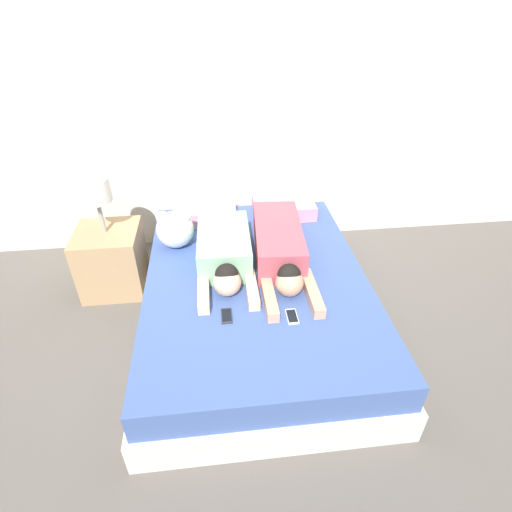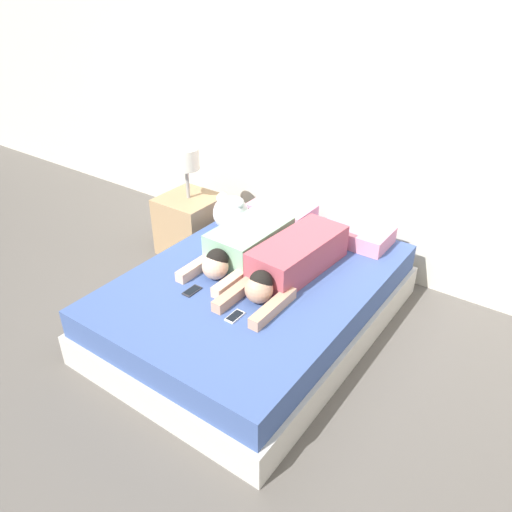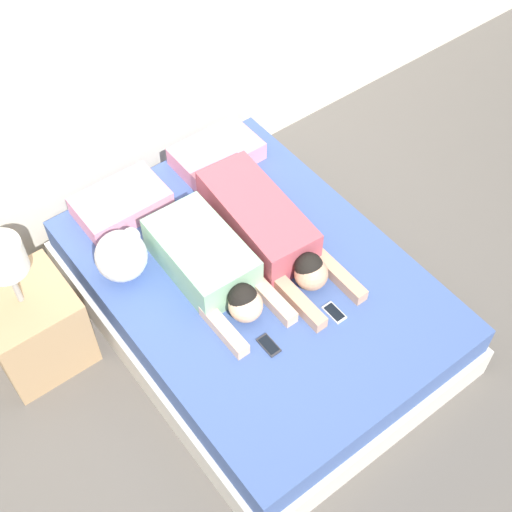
{
  "view_description": "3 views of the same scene",
  "coord_description": "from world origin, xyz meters",
  "px_view_note": "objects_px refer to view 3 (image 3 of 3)",
  "views": [
    {
      "loc": [
        -0.25,
        -2.14,
        2.04
      ],
      "look_at": [
        0.0,
        0.0,
        0.57
      ],
      "focal_mm": 28.0,
      "sensor_mm": 36.0,
      "label": 1
    },
    {
      "loc": [
        1.62,
        -2.27,
        2.23
      ],
      "look_at": [
        0.0,
        0.0,
        0.57
      ],
      "focal_mm": 35.0,
      "sensor_mm": 36.0,
      "label": 2
    },
    {
      "loc": [
        -1.38,
        -1.8,
        3.43
      ],
      "look_at": [
        0.0,
        0.0,
        0.57
      ],
      "focal_mm": 50.0,
      "sensor_mm": 36.0,
      "label": 3
    }
  ],
  "objects_px": {
    "cell_phone_left": "(269,345)",
    "cell_phone_right": "(334,313)",
    "bed": "(256,296)",
    "nightstand": "(32,323)",
    "person_right": "(267,228)",
    "plush_toy": "(121,255)",
    "person_left": "(210,264)",
    "pillow_head_right": "(217,154)",
    "pillow_head_left": "(121,203)"
  },
  "relations": [
    {
      "from": "pillow_head_right",
      "to": "cell_phone_left",
      "type": "bearing_deg",
      "value": -114.46
    },
    {
      "from": "bed",
      "to": "plush_toy",
      "type": "xyz_separation_m",
      "value": [
        -0.55,
        0.43,
        0.36
      ]
    },
    {
      "from": "cell_phone_left",
      "to": "person_right",
      "type": "bearing_deg",
      "value": 52.87
    },
    {
      "from": "pillow_head_left",
      "to": "person_left",
      "type": "height_order",
      "value": "person_left"
    },
    {
      "from": "pillow_head_left",
      "to": "nightstand",
      "type": "relative_size",
      "value": 0.54
    },
    {
      "from": "cell_phone_left",
      "to": "plush_toy",
      "type": "xyz_separation_m",
      "value": [
        -0.33,
        0.82,
        0.14
      ]
    },
    {
      "from": "nightstand",
      "to": "person_right",
      "type": "bearing_deg",
      "value": -17.01
    },
    {
      "from": "bed",
      "to": "nightstand",
      "type": "bearing_deg",
      "value": 153.83
    },
    {
      "from": "pillow_head_right",
      "to": "bed",
      "type": "bearing_deg",
      "value": -111.96
    },
    {
      "from": "pillow_head_left",
      "to": "person_right",
      "type": "bearing_deg",
      "value": -52.76
    },
    {
      "from": "person_left",
      "to": "cell_phone_left",
      "type": "xyz_separation_m",
      "value": [
        -0.02,
        -0.52,
        -0.1
      ]
    },
    {
      "from": "person_left",
      "to": "cell_phone_left",
      "type": "bearing_deg",
      "value": -92.09
    },
    {
      "from": "bed",
      "to": "cell_phone_left",
      "type": "bearing_deg",
      "value": -119.4
    },
    {
      "from": "cell_phone_right",
      "to": "nightstand",
      "type": "height_order",
      "value": "nightstand"
    },
    {
      "from": "person_left",
      "to": "plush_toy",
      "type": "distance_m",
      "value": 0.46
    },
    {
      "from": "pillow_head_right",
      "to": "person_right",
      "type": "relative_size",
      "value": 0.46
    },
    {
      "from": "pillow_head_right",
      "to": "person_right",
      "type": "distance_m",
      "value": 0.69
    },
    {
      "from": "cell_phone_left",
      "to": "pillow_head_right",
      "type": "bearing_deg",
      "value": 65.54
    },
    {
      "from": "bed",
      "to": "person_right",
      "type": "xyz_separation_m",
      "value": [
        0.18,
        0.14,
        0.32
      ]
    },
    {
      "from": "person_right",
      "to": "plush_toy",
      "type": "relative_size",
      "value": 3.83
    },
    {
      "from": "cell_phone_right",
      "to": "plush_toy",
      "type": "height_order",
      "value": "plush_toy"
    },
    {
      "from": "person_left",
      "to": "pillow_head_right",
      "type": "bearing_deg",
      "value": 52.4
    },
    {
      "from": "person_left",
      "to": "plush_toy",
      "type": "xyz_separation_m",
      "value": [
        -0.35,
        0.3,
        0.04
      ]
    },
    {
      "from": "person_right",
      "to": "cell_phone_right",
      "type": "bearing_deg",
      "value": -92.1
    },
    {
      "from": "plush_toy",
      "to": "nightstand",
      "type": "height_order",
      "value": "nightstand"
    },
    {
      "from": "pillow_head_right",
      "to": "person_left",
      "type": "bearing_deg",
      "value": -127.6
    },
    {
      "from": "person_right",
      "to": "cell_phone_right",
      "type": "height_order",
      "value": "person_right"
    },
    {
      "from": "cell_phone_left",
      "to": "nightstand",
      "type": "distance_m",
      "value": 1.26
    },
    {
      "from": "pillow_head_left",
      "to": "person_right",
      "type": "relative_size",
      "value": 0.46
    },
    {
      "from": "plush_toy",
      "to": "bed",
      "type": "bearing_deg",
      "value": -38.21
    },
    {
      "from": "pillow_head_left",
      "to": "cell_phone_right",
      "type": "xyz_separation_m",
      "value": [
        0.49,
        -1.26,
        -0.05
      ]
    },
    {
      "from": "pillow_head_right",
      "to": "cell_phone_right",
      "type": "bearing_deg",
      "value": -97.58
    },
    {
      "from": "plush_toy",
      "to": "nightstand",
      "type": "distance_m",
      "value": 0.6
    },
    {
      "from": "bed",
      "to": "cell_phone_left",
      "type": "distance_m",
      "value": 0.5
    },
    {
      "from": "cell_phone_left",
      "to": "cell_phone_right",
      "type": "xyz_separation_m",
      "value": [
        0.38,
        -0.05,
        0.0
      ]
    },
    {
      "from": "bed",
      "to": "pillow_head_left",
      "type": "distance_m",
      "value": 0.92
    },
    {
      "from": "nightstand",
      "to": "cell_phone_right",
      "type": "bearing_deg",
      "value": -38.1
    },
    {
      "from": "cell_phone_right",
      "to": "plush_toy",
      "type": "bearing_deg",
      "value": 129.12
    },
    {
      "from": "plush_toy",
      "to": "person_left",
      "type": "bearing_deg",
      "value": -41.13
    },
    {
      "from": "bed",
      "to": "cell_phone_right",
      "type": "xyz_separation_m",
      "value": [
        0.16,
        -0.44,
        0.22
      ]
    },
    {
      "from": "bed",
      "to": "nightstand",
      "type": "distance_m",
      "value": 1.2
    },
    {
      "from": "cell_phone_right",
      "to": "plush_toy",
      "type": "distance_m",
      "value": 1.13
    },
    {
      "from": "bed",
      "to": "person_right",
      "type": "distance_m",
      "value": 0.4
    },
    {
      "from": "cell_phone_left",
      "to": "plush_toy",
      "type": "relative_size",
      "value": 0.44
    },
    {
      "from": "person_right",
      "to": "nightstand",
      "type": "bearing_deg",
      "value": 162.99
    },
    {
      "from": "pillow_head_left",
      "to": "cell_phone_left",
      "type": "xyz_separation_m",
      "value": [
        0.11,
        -1.21,
        -0.05
      ]
    },
    {
      "from": "cell_phone_right",
      "to": "nightstand",
      "type": "relative_size",
      "value": 0.13
    },
    {
      "from": "bed",
      "to": "cell_phone_left",
      "type": "height_order",
      "value": "cell_phone_left"
    },
    {
      "from": "pillow_head_right",
      "to": "person_left",
      "type": "height_order",
      "value": "person_left"
    },
    {
      "from": "person_left",
      "to": "person_right",
      "type": "distance_m",
      "value": 0.39
    }
  ]
}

